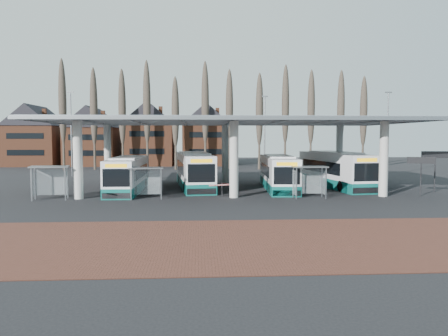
{
  "coord_description": "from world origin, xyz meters",
  "views": [
    {
      "loc": [
        -2.78,
        -31.44,
        4.74
      ],
      "look_at": [
        -0.52,
        7.0,
        2.02
      ],
      "focal_mm": 35.0,
      "sensor_mm": 36.0,
      "label": 1
    }
  ],
  "objects": [
    {
      "name": "lamp_post_a",
      "position": [
        -18.0,
        22.0,
        5.34
      ],
      "size": [
        0.8,
        0.16,
        10.17
      ],
      "color": "slate",
      "rests_on": "ground"
    },
    {
      "name": "lamp_post_b",
      "position": [
        6.0,
        26.0,
        5.34
      ],
      "size": [
        0.8,
        0.16,
        10.17
      ],
      "color": "slate",
      "rests_on": "ground"
    },
    {
      "name": "info_sign_1",
      "position": [
        17.63,
        4.97,
        2.97
      ],
      "size": [
        2.38,
        0.39,
        3.54
      ],
      "rotation": [
        0.0,
        0.0,
        -0.11
      ],
      "color": "black",
      "rests_on": "ground"
    },
    {
      "name": "bus_1",
      "position": [
        -3.19,
        9.69,
        1.57
      ],
      "size": [
        3.85,
        12.16,
        3.32
      ],
      "rotation": [
        0.0,
        0.0,
        0.11
      ],
      "color": "white",
      "rests_on": "ground"
    },
    {
      "name": "ground",
      "position": [
        0.0,
        0.0,
        0.0
      ],
      "size": [
        140.0,
        140.0,
        0.0
      ],
      "primitive_type": "plane",
      "color": "black",
      "rests_on": "ground"
    },
    {
      "name": "shelter_2",
      "position": [
        5.82,
        1.94,
        1.81
      ],
      "size": [
        2.71,
        1.39,
        2.49
      ],
      "rotation": [
        0.0,
        0.0,
        0.02
      ],
      "color": "gray",
      "rests_on": "ground"
    },
    {
      "name": "shelter_1",
      "position": [
        -6.8,
        2.24,
        1.77
      ],
      "size": [
        2.74,
        1.56,
        2.44
      ],
      "rotation": [
        0.0,
        0.0,
        0.1
      ],
      "color": "gray",
      "rests_on": "ground"
    },
    {
      "name": "bus_0",
      "position": [
        -8.96,
        7.16,
        1.43
      ],
      "size": [
        2.37,
        10.95,
        3.04
      ],
      "rotation": [
        0.0,
        0.0,
        -0.0
      ],
      "color": "white",
      "rests_on": "ground"
    },
    {
      "name": "brick_strip",
      "position": [
        0.0,
        -12.0,
        0.01
      ],
      "size": [
        70.0,
        10.0,
        0.03
      ],
      "primitive_type": "cube",
      "color": "#582E23",
      "rests_on": "ground"
    },
    {
      "name": "info_sign_0",
      "position": [
        15.06,
        2.43,
        2.65
      ],
      "size": [
        2.07,
        0.73,
        3.16
      ],
      "rotation": [
        0.0,
        0.0,
        -0.29
      ],
      "color": "black",
      "rests_on": "ground"
    },
    {
      "name": "station_canopy",
      "position": [
        0.0,
        8.0,
        5.68
      ],
      "size": [
        32.0,
        16.0,
        6.34
      ],
      "color": "beige",
      "rests_on": "ground"
    },
    {
      "name": "lamp_post_c",
      "position": [
        20.0,
        20.0,
        5.34
      ],
      "size": [
        0.8,
        0.16,
        10.17
      ],
      "color": "slate",
      "rests_on": "ground"
    },
    {
      "name": "bus_2",
      "position": [
        4.51,
        8.0,
        1.46
      ],
      "size": [
        3.03,
        11.25,
        3.09
      ],
      "rotation": [
        0.0,
        0.0,
        -0.06
      ],
      "color": "white",
      "rests_on": "ground"
    },
    {
      "name": "townhouse_row",
      "position": [
        -15.75,
        44.0,
        5.94
      ],
      "size": [
        36.8,
        10.3,
        12.25
      ],
      "color": "brown",
      "rests_on": "ground"
    },
    {
      "name": "shelter_0",
      "position": [
        -14.04,
        2.24,
        1.87
      ],
      "size": [
        2.92,
        1.74,
        2.57
      ],
      "rotation": [
        0.0,
        0.0,
        0.13
      ],
      "color": "gray",
      "rests_on": "ground"
    },
    {
      "name": "bus_3",
      "position": [
        10.25,
        9.59,
        1.59
      ],
      "size": [
        4.15,
        12.35,
        3.37
      ],
      "rotation": [
        0.0,
        0.0,
        0.13
      ],
      "color": "white",
      "rests_on": "ground"
    },
    {
      "name": "poplar_row",
      "position": [
        0.0,
        33.0,
        8.78
      ],
      "size": [
        45.1,
        1.1,
        14.5
      ],
      "color": "#473D33",
      "rests_on": "ground"
    },
    {
      "name": "barrier",
      "position": [
        -0.91,
        2.78,
        0.89
      ],
      "size": [
        2.15,
        1.09,
        1.15
      ],
      "rotation": [
        0.0,
        0.0,
        0.42
      ],
      "color": "black",
      "rests_on": "ground"
    }
  ]
}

